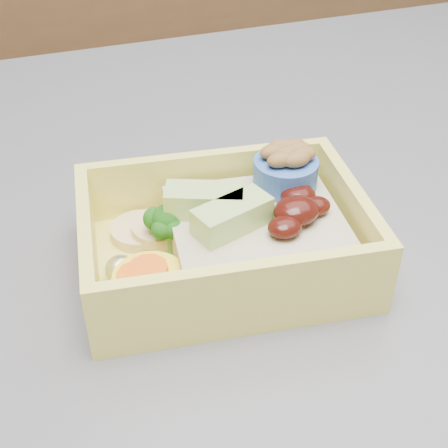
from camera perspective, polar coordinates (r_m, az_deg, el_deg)
name	(u,v)px	position (r m, az deg, el deg)	size (l,w,h in m)	color
bento_box	(233,235)	(0.40, 0.79, -1.01)	(0.19, 0.15, 0.06)	#F0E763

